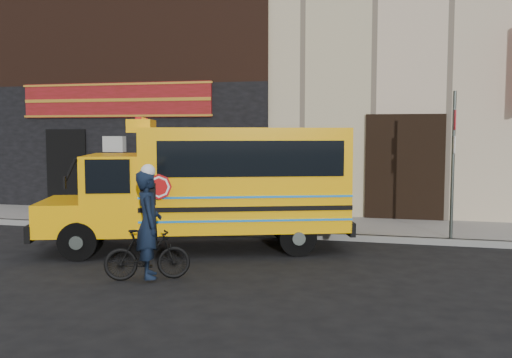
{
  "coord_description": "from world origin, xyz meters",
  "views": [
    {
      "loc": [
        3.87,
        -11.3,
        2.69
      ],
      "look_at": [
        0.54,
        1.85,
        1.53
      ],
      "focal_mm": 40.0,
      "sensor_mm": 36.0,
      "label": 1
    }
  ],
  "objects_px": {
    "sign_pole": "(453,161)",
    "bicycle": "(147,255)",
    "cyclist": "(149,227)",
    "school_bus": "(214,183)"
  },
  "relations": [
    {
      "from": "school_bus",
      "to": "bicycle",
      "type": "relative_size",
      "value": 4.71
    },
    {
      "from": "cyclist",
      "to": "sign_pole",
      "type": "bearing_deg",
      "value": -77.31
    },
    {
      "from": "school_bus",
      "to": "sign_pole",
      "type": "distance_m",
      "value": 5.59
    },
    {
      "from": "cyclist",
      "to": "bicycle",
      "type": "bearing_deg",
      "value": 77.37
    },
    {
      "from": "cyclist",
      "to": "school_bus",
      "type": "bearing_deg",
      "value": -32.52
    },
    {
      "from": "sign_pole",
      "to": "bicycle",
      "type": "relative_size",
      "value": 2.35
    },
    {
      "from": "sign_pole",
      "to": "bicycle",
      "type": "bearing_deg",
      "value": -139.94
    },
    {
      "from": "bicycle",
      "to": "cyclist",
      "type": "xyz_separation_m",
      "value": [
        0.03,
        0.01,
        0.5
      ]
    },
    {
      "from": "school_bus",
      "to": "bicycle",
      "type": "xyz_separation_m",
      "value": [
        -0.29,
        -2.91,
        -1.05
      ]
    },
    {
      "from": "sign_pole",
      "to": "bicycle",
      "type": "xyz_separation_m",
      "value": [
        -5.57,
        -4.69,
        -1.51
      ]
    }
  ]
}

